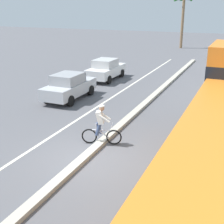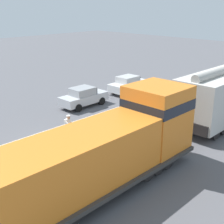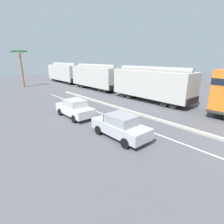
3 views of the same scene
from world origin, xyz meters
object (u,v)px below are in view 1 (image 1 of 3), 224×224
at_px(cyclist, 101,126).
at_px(palm_tree_near, 183,11).
at_px(parked_car_silver, 69,86).
at_px(parked_car_white, 106,69).

xyz_separation_m(cyclist, palm_tree_near, (-3.40, 32.56, 4.04)).
xyz_separation_m(parked_car_silver, palm_tree_near, (1.29, 27.31, 4.04)).
bearing_deg(parked_car_white, cyclist, -66.37).
height_order(parked_car_silver, palm_tree_near, palm_tree_near).
distance_m(parked_car_silver, palm_tree_near, 27.64).
xyz_separation_m(parked_car_white, cyclist, (4.84, -11.06, 0.00)).
xyz_separation_m(parked_car_white, palm_tree_near, (1.44, 21.50, 4.04)).
bearing_deg(palm_tree_near, parked_car_silver, -92.71).
height_order(parked_car_silver, cyclist, cyclist).
bearing_deg(cyclist, parked_car_white, 113.63).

